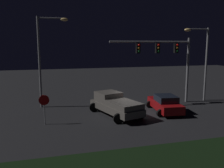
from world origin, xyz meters
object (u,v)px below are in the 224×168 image
at_px(pickup_truck, 115,103).
at_px(street_lamp_left, 45,51).
at_px(traffic_signal_gantry, 166,54).
at_px(stop_sign, 44,104).
at_px(car_sedan, 165,104).
at_px(street_lamp_right, 202,55).

distance_m(pickup_truck, street_lamp_left, 8.13).
distance_m(traffic_signal_gantry, street_lamp_left, 11.55).
bearing_deg(pickup_truck, stop_sign, 83.36).
xyz_separation_m(pickup_truck, car_sedan, (4.51, -0.25, -0.26)).
bearing_deg(traffic_signal_gantry, stop_sign, -162.39).
relative_size(car_sedan, street_lamp_right, 0.61).
bearing_deg(street_lamp_left, stop_sign, -92.52).
bearing_deg(pickup_truck, car_sedan, -110.18).
distance_m(traffic_signal_gantry, stop_sign, 12.68).
distance_m(car_sedan, stop_sign, 10.23).
xyz_separation_m(car_sedan, street_lamp_right, (5.51, 3.00, 4.07)).
height_order(pickup_truck, street_lamp_left, street_lamp_left).
bearing_deg(pickup_truck, street_lamp_right, -91.67).
xyz_separation_m(street_lamp_left, stop_sign, (-0.23, -5.34, -3.71)).
bearing_deg(car_sedan, stop_sign, 100.81).
distance_m(pickup_truck, stop_sign, 5.78).
relative_size(pickup_truck, car_sedan, 1.26).
bearing_deg(pickup_truck, traffic_signal_gantry, -83.01).
bearing_deg(car_sedan, street_lamp_right, -55.07).
bearing_deg(stop_sign, pickup_truck, 10.35).
bearing_deg(stop_sign, street_lamp_right, 13.55).
height_order(pickup_truck, street_lamp_right, street_lamp_right).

